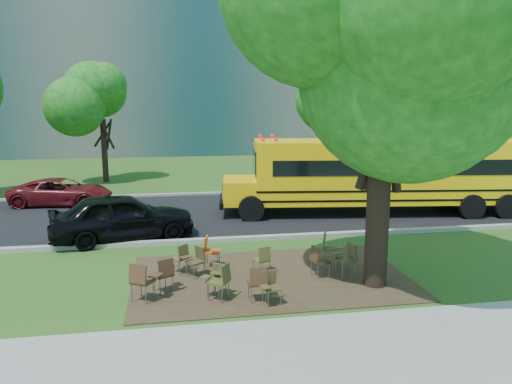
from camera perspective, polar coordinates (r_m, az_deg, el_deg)
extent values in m
plane|color=#254B17|center=(13.39, -3.06, -9.27)|extent=(160.00, 160.00, 0.00)
cube|color=gray|center=(8.88, 1.06, -19.97)|extent=(60.00, 4.00, 0.04)
cube|color=#382819|center=(13.07, 1.63, -9.69)|extent=(7.00, 4.50, 0.03)
cube|color=black|center=(20.08, -5.46, -2.51)|extent=(80.00, 8.00, 0.04)
cube|color=gray|center=(16.21, -4.34, -5.48)|extent=(80.00, 0.25, 0.14)
cube|color=gray|center=(24.08, -6.23, -0.22)|extent=(80.00, 0.25, 0.14)
cube|color=#63645F|center=(49.38, -18.28, 17.53)|extent=(38.00, 16.00, 22.00)
cube|color=gray|center=(57.13, 17.58, 18.06)|extent=(30.00, 16.00, 25.00)
cylinder|color=black|center=(28.87, -16.93, 4.53)|extent=(0.32, 0.32, 3.50)
sphere|color=#125213|center=(28.73, -17.20, 9.43)|extent=(4.80, 4.80, 4.80)
cylinder|color=black|center=(28.26, 9.76, 5.43)|extent=(0.38, 0.38, 4.20)
sphere|color=#125213|center=(28.16, 9.95, 11.40)|extent=(5.60, 5.60, 5.60)
cylinder|color=black|center=(31.04, 24.48, 4.53)|extent=(0.34, 0.34, 3.60)
sphere|color=#125213|center=(30.92, 24.84, 9.22)|extent=(5.00, 5.00, 5.00)
cylinder|color=black|center=(12.28, 13.82, -0.56)|extent=(0.56, 0.56, 4.47)
sphere|color=#125213|center=(12.11, 14.53, 15.02)|extent=(7.20, 7.20, 7.20)
cube|color=#FFC108|center=(20.64, 15.09, 2.39)|extent=(11.03, 3.82, 2.41)
cube|color=black|center=(20.69, 15.91, 3.13)|extent=(10.45, 3.78, 0.59)
cube|color=#FFC108|center=(19.79, -1.88, 0.19)|extent=(1.54, 2.31, 0.93)
cube|color=black|center=(20.73, 15.01, 0.71)|extent=(11.06, 3.85, 0.08)
cube|color=black|center=(20.79, 14.96, -0.27)|extent=(11.06, 3.85, 0.08)
cylinder|color=black|center=(18.70, -0.53, -1.96)|extent=(1.01, 0.42, 0.98)
cylinder|color=black|center=(21.10, -0.76, -0.52)|extent=(1.01, 0.42, 0.98)
cylinder|color=black|center=(20.78, 23.46, -1.57)|extent=(1.01, 0.42, 0.98)
cylinder|color=black|center=(22.96, 20.81, -0.31)|extent=(1.01, 0.42, 0.98)
cylinder|color=black|center=(21.42, 26.77, -1.50)|extent=(1.01, 0.42, 0.98)
cylinder|color=black|center=(23.54, 23.89, -0.27)|extent=(1.01, 0.42, 0.98)
cube|color=#432618|center=(12.15, -10.64, -9.28)|extent=(0.57, 0.56, 0.05)
cube|color=#432618|center=(11.93, -10.24, -8.52)|extent=(0.39, 0.29, 0.40)
cube|color=#432618|center=(12.34, -10.01, -8.36)|extent=(0.33, 0.35, 0.03)
cylinder|color=slate|center=(12.29, -11.71, -10.20)|extent=(0.02, 0.02, 0.45)
cylinder|color=slate|center=(12.17, -9.49, -10.34)|extent=(0.02, 0.02, 0.45)
cube|color=#482D1A|center=(11.74, -12.81, -9.92)|extent=(0.60, 0.60, 0.05)
cube|color=#482D1A|center=(11.51, -13.38, -9.12)|extent=(0.42, 0.30, 0.43)
cube|color=#482D1A|center=(11.68, -11.36, -9.29)|extent=(0.35, 0.38, 0.03)
cylinder|color=slate|center=(12.06, -13.03, -10.59)|extent=(0.03, 0.03, 0.48)
cylinder|color=slate|center=(11.59, -12.48, -11.46)|extent=(0.03, 0.03, 0.48)
cube|color=#4D4A21|center=(11.54, -4.31, -10.18)|extent=(0.57, 0.58, 0.05)
cube|color=#4D4A21|center=(11.39, -3.50, -9.27)|extent=(0.30, 0.39, 0.41)
cube|color=#4D4A21|center=(11.76, -4.39, -9.15)|extent=(0.36, 0.34, 0.03)
cylinder|color=slate|center=(11.56, -5.46, -11.38)|extent=(0.02, 0.02, 0.45)
cylinder|color=slate|center=(11.69, -3.14, -11.08)|extent=(0.02, 0.02, 0.45)
cube|color=#4F4822|center=(11.71, -4.53, -10.13)|extent=(0.52, 0.51, 0.05)
cube|color=#4F4822|center=(11.77, -4.15, -8.97)|extent=(0.35, 0.28, 0.36)
cube|color=#4F4822|center=(11.67, -5.79, -9.64)|extent=(0.31, 0.32, 0.03)
cylinder|color=slate|center=(11.59, -4.23, -11.43)|extent=(0.02, 0.02, 0.41)
cylinder|color=slate|center=(11.98, -4.80, -10.69)|extent=(0.02, 0.02, 0.41)
cube|color=#442818|center=(11.48, 0.13, -10.35)|extent=(0.42, 0.40, 0.05)
cube|color=#442818|center=(11.24, 0.32, -9.64)|extent=(0.39, 0.10, 0.39)
cube|color=#442818|center=(11.61, 1.15, -9.49)|extent=(0.22, 0.28, 0.03)
cylinder|color=slate|center=(11.68, -0.85, -11.13)|extent=(0.02, 0.02, 0.44)
cylinder|color=slate|center=(11.44, 1.14, -11.61)|extent=(0.02, 0.02, 0.44)
cube|color=#4C4021|center=(11.29, 1.82, -10.93)|extent=(0.45, 0.43, 0.04)
cube|color=#4C4021|center=(11.36, 1.48, -9.73)|extent=(0.37, 0.16, 0.36)
cube|color=#4C4021|center=(11.06, 1.07, -10.79)|extent=(0.25, 0.29, 0.03)
cylinder|color=slate|center=(11.30, 2.85, -12.02)|extent=(0.02, 0.02, 0.40)
cylinder|color=slate|center=(11.44, 0.78, -11.72)|extent=(0.02, 0.02, 0.40)
cube|color=#4A4220|center=(13.14, 10.19, -7.66)|extent=(0.48, 0.50, 0.05)
cube|color=#4A4220|center=(13.16, 10.94, -6.61)|extent=(0.17, 0.43, 0.42)
cube|color=#4A4220|center=(13.24, 9.12, -6.91)|extent=(0.32, 0.27, 0.03)
cylinder|color=slate|center=(12.99, 9.86, -8.96)|extent=(0.02, 0.02, 0.47)
cylinder|color=slate|center=(13.44, 10.45, -8.30)|extent=(0.02, 0.02, 0.47)
cube|color=#402916|center=(13.02, 7.38, -7.89)|extent=(0.47, 0.48, 0.05)
cube|color=#402916|center=(12.87, 6.73, -7.09)|extent=(0.18, 0.40, 0.39)
cube|color=#402916|center=(12.86, 8.45, -7.60)|extent=(0.31, 0.27, 0.03)
cylinder|color=slate|center=(13.30, 7.62, -8.48)|extent=(0.02, 0.02, 0.44)
cylinder|color=slate|center=(12.88, 7.09, -9.12)|extent=(0.02, 0.02, 0.44)
cube|color=brown|center=(13.41, -8.81, -7.49)|extent=(0.53, 0.53, 0.05)
cube|color=brown|center=(13.24, -8.31, -6.79)|extent=(0.32, 0.32, 0.37)
cube|color=brown|center=(13.61, -8.58, -6.72)|extent=(0.32, 0.32, 0.03)
cylinder|color=slate|center=(13.47, -9.73, -8.36)|extent=(0.02, 0.02, 0.41)
cylinder|color=slate|center=(13.48, -7.84, -8.28)|extent=(0.02, 0.02, 0.41)
cube|color=#44391D|center=(13.05, -6.97, -7.94)|extent=(0.52, 0.53, 0.05)
cube|color=#44391D|center=(13.08, -6.40, -6.95)|extent=(0.28, 0.36, 0.37)
cube|color=#44391D|center=(13.11, -8.02, -7.36)|extent=(0.33, 0.31, 0.03)
cylinder|color=slate|center=(12.91, -7.10, -9.13)|extent=(0.02, 0.02, 0.42)
cylinder|color=slate|center=(13.32, -6.81, -8.49)|extent=(0.02, 0.02, 0.42)
cube|color=#D64D16|center=(13.73, -5.04, -6.80)|extent=(0.50, 0.51, 0.05)
cube|color=#D64D16|center=(13.70, -5.80, -5.88)|extent=(0.19, 0.41, 0.40)
cube|color=#D64D16|center=(13.44, -4.62, -6.63)|extent=(0.33, 0.28, 0.03)
cylinder|color=slate|center=(13.93, -4.20, -7.50)|extent=(0.02, 0.02, 0.45)
cylinder|color=slate|center=(13.67, -5.86, -7.89)|extent=(0.02, 0.02, 0.45)
cube|color=brown|center=(13.16, 0.60, -7.75)|extent=(0.49, 0.48, 0.04)
cube|color=brown|center=(12.97, 1.00, -7.10)|extent=(0.36, 0.22, 0.36)
cube|color=brown|center=(13.34, 1.08, -7.01)|extent=(0.28, 0.31, 0.03)
cylinder|color=slate|center=(13.27, -0.33, -8.52)|extent=(0.02, 0.02, 0.40)
cylinder|color=slate|center=(13.18, 1.53, -8.64)|extent=(0.02, 0.02, 0.40)
cube|color=brown|center=(13.94, 8.58, -6.44)|extent=(0.55, 0.57, 0.05)
cube|color=brown|center=(13.86, 7.79, -5.48)|extent=(0.23, 0.45, 0.44)
cube|color=brown|center=(13.65, 9.26, -6.25)|extent=(0.36, 0.32, 0.03)
cylinder|color=slate|center=(14.19, 9.29, -7.19)|extent=(0.03, 0.03, 0.49)
cylinder|color=slate|center=(13.83, 7.79, -7.63)|extent=(0.03, 0.03, 0.49)
imported|color=black|center=(16.81, -15.00, -2.74)|extent=(4.88, 2.85, 1.56)
imported|color=#590F13|center=(23.21, -21.33, 0.01)|extent=(4.42, 2.41, 1.18)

